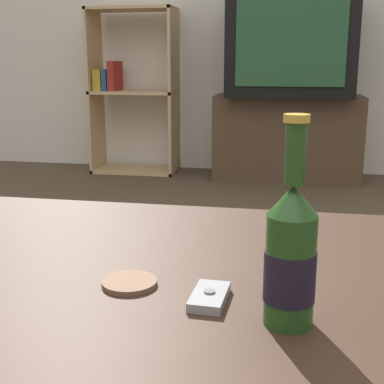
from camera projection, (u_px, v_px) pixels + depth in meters
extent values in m
cube|color=#332116|center=(100.00, 287.00, 0.88)|extent=(1.31, 0.90, 0.04)
cube|color=#4C3828|center=(287.00, 138.00, 3.50)|extent=(0.94, 0.37, 0.55)
cube|color=black|center=(291.00, 44.00, 3.36)|extent=(0.77, 0.60, 0.64)
cube|color=#234C2D|center=(291.00, 42.00, 3.07)|extent=(0.63, 0.01, 0.50)
cube|color=tan|center=(95.00, 92.00, 3.71)|extent=(0.02, 0.30, 1.11)
cube|color=tan|center=(174.00, 93.00, 3.61)|extent=(0.02, 0.30, 1.11)
cube|color=tan|center=(136.00, 170.00, 3.79)|extent=(0.58, 0.30, 0.02)
cube|color=tan|center=(134.00, 92.00, 3.66)|extent=(0.58, 0.30, 0.02)
cube|color=tan|center=(132.00, 9.00, 3.53)|extent=(0.58, 0.30, 0.02)
cube|color=#B7932D|center=(101.00, 80.00, 3.69)|extent=(0.06, 0.21, 0.14)
cube|color=navy|center=(109.00, 80.00, 3.68)|extent=(0.03, 0.21, 0.14)
cube|color=maroon|center=(115.00, 76.00, 3.66)|extent=(0.05, 0.21, 0.20)
cylinder|color=#1E4219|center=(290.00, 270.00, 0.70)|extent=(0.07, 0.07, 0.15)
cylinder|color=black|center=(289.00, 276.00, 0.70)|extent=(0.07, 0.07, 0.07)
cone|color=#1E4219|center=(293.00, 200.00, 0.68)|extent=(0.07, 0.07, 0.04)
cylinder|color=#1E4219|center=(295.00, 154.00, 0.66)|extent=(0.03, 0.03, 0.08)
cylinder|color=#B79333|center=(297.00, 118.00, 0.65)|extent=(0.03, 0.03, 0.01)
cube|color=gray|center=(209.00, 297.00, 0.78)|extent=(0.05, 0.09, 0.01)
cylinder|color=slate|center=(209.00, 291.00, 0.78)|extent=(0.02, 0.02, 0.00)
cylinder|color=brown|center=(129.00, 283.00, 0.84)|extent=(0.09, 0.09, 0.01)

